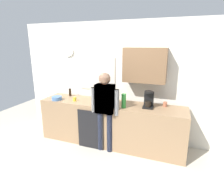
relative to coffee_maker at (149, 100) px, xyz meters
The scene contains 14 objects.
ground_plane 1.36m from the coffee_maker, 157.37° to the right, with size 8.00×8.00×0.00m, color beige.
kitchen_counter 0.99m from the coffee_maker, behind, with size 3.08×0.64×0.91m, color #937251.
dishwasher_panel 1.32m from the coffee_maker, 161.84° to the right, with size 0.56×0.02×0.82m, color black.
back_wall_assembly 0.86m from the coffee_maker, 152.27° to the left, with size 4.68×0.42×2.60m.
coffee_maker is the anchor object (origin of this frame).
bottle_dark_sauce 1.89m from the coffee_maker, behind, with size 0.06×0.06×0.18m, color black.
bottle_red_vinegar 1.02m from the coffee_maker, behind, with size 0.06×0.06×0.22m, color maroon.
bottle_clear_soda 0.49m from the coffee_maker, 157.17° to the right, with size 0.09×0.09×0.28m, color #2D8C33.
cup_yellow_cup 1.58m from the coffee_maker, behind, with size 0.07×0.07×0.09m, color yellow.
cup_terracotta_mug 0.36m from the coffee_maker, 27.49° to the left, with size 0.08×0.08×0.09m, color #B26647.
mixing_bowl 2.00m from the coffee_maker, behind, with size 0.22×0.22×0.08m, color #4C72A5.
potted_plant 1.13m from the coffee_maker, behind, with size 0.15×0.15×0.23m.
person_at_sink 0.86m from the coffee_maker, 157.37° to the right, with size 0.57×0.22×1.60m.
person_guest 0.86m from the coffee_maker, 157.37° to the right, with size 0.57×0.22×1.60m.
Camera 1 is at (1.22, -3.02, 2.11)m, focal length 28.54 mm.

